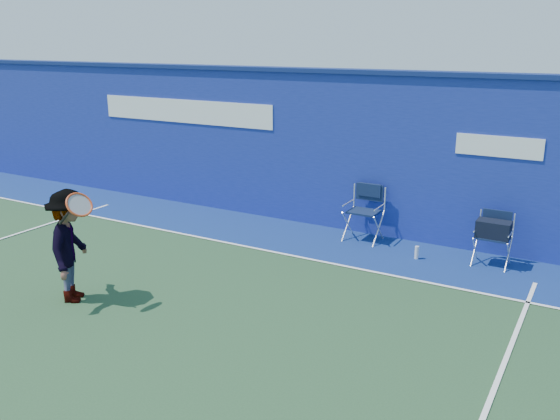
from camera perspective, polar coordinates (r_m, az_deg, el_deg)
The scene contains 8 objects.
ground at distance 8.27m, azimuth -13.95°, elevation -10.33°, with size 80.00×80.00×0.00m, color #244326.
stadium_wall at distance 11.89m, azimuth 2.94°, elevation 6.11°, with size 24.00×0.50×3.08m.
out_of_bounds_strip at distance 11.33m, azimuth 0.34°, elevation -2.46°, with size 24.00×1.80×0.01m, color navy.
court_lines at distance 8.66m, azimuth -11.22°, elevation -8.81°, with size 24.00×12.00×0.01m.
directors_chair_left at distance 11.10m, azimuth 8.05°, elevation -1.19°, with size 0.61×0.57×1.03m.
directors_chair_right at distance 10.36m, azimuth 19.75°, elevation -3.09°, with size 0.53×0.48×0.89m.
water_bottle at distance 10.37m, azimuth 13.02°, elevation -4.03°, with size 0.07×0.07×0.23m, color silver.
tennis_player at distance 8.85m, azimuth -19.51°, elevation -3.28°, with size 1.10×1.21×1.66m.
Camera 1 is at (5.25, -5.26, 3.62)m, focal length 38.00 mm.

